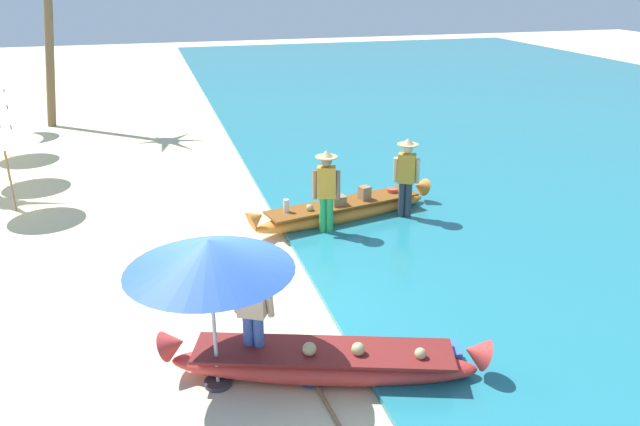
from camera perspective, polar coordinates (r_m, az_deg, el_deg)
ground_plane at (r=9.46m, az=-7.43°, el=-11.07°), size 80.00×80.00×0.00m
sea at (r=22.08m, az=25.90°, el=6.21°), size 24.00×56.00×0.10m
boat_red_foreground at (r=8.39m, az=0.31°, el=-13.52°), size 4.23×1.93×0.72m
boat_orange_midground at (r=13.25m, az=2.18°, el=0.21°), size 4.38×1.57×0.73m
person_vendor_hatted at (r=12.27m, az=0.58°, el=2.33°), size 0.59×0.44×1.79m
person_tourist_customer at (r=8.18m, az=-6.18°, el=-8.94°), size 0.57×0.42×1.65m
person_vendor_assistant at (r=13.17m, az=7.89°, el=3.55°), size 0.58×0.46×1.82m
patio_umbrella_large at (r=7.58m, az=-10.10°, el=-3.86°), size 2.07×2.07×2.07m
parasol_row_0 at (r=15.02m, az=-27.07°, el=6.39°), size 1.60×1.60×1.91m
parasol_row_3 at (r=22.60m, az=-27.04°, el=10.77°), size 1.60×1.60×1.91m
cooler_box at (r=8.77m, az=11.19°, el=-12.85°), size 0.46×0.44×0.34m
paddle at (r=8.02m, az=0.83°, el=-17.34°), size 0.37×1.72×0.05m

